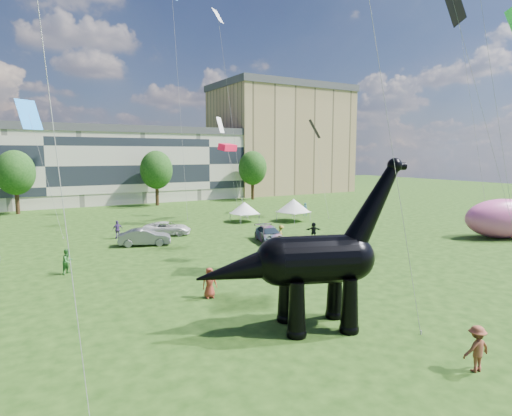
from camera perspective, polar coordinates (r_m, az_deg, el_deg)
ground at (r=21.70m, az=9.84°, el=-15.69°), size 220.00×220.00×0.00m
terrace_row at (r=77.41m, az=-26.59°, el=4.71°), size 78.00×11.00×12.00m
apartment_block at (r=96.16m, az=3.29°, el=8.79°), size 28.00×18.00×22.00m
tree_mid_left at (r=68.25m, az=-29.46°, el=4.54°), size 5.20×5.20×9.44m
tree_mid_right at (r=71.39m, az=-13.15°, el=5.37°), size 5.20×5.20×9.44m
tree_far_right at (r=78.59m, az=-0.45°, el=5.71°), size 5.20×5.20×9.44m
dinosaur_sculpture at (r=20.81m, az=7.00°, el=-7.26°), size 10.32×4.87×8.54m
car_grey at (r=40.80m, az=-14.62°, el=-3.78°), size 4.96×3.07×1.54m
car_white at (r=45.53m, az=-11.80°, el=-2.67°), size 5.44×4.22×1.37m
car_dark at (r=41.10m, az=1.78°, el=-3.53°), size 3.32×5.37×1.45m
gazebo_near at (r=53.71m, az=5.03°, el=0.34°), size 4.84×4.84×2.81m
gazebo_far at (r=53.03m, az=-1.55°, el=0.03°), size 3.71×3.71×2.48m
inflatable_pink at (r=49.46m, az=30.08°, el=-1.21°), size 8.82×6.78×3.95m
visitors at (r=32.64m, az=-10.28°, el=-6.23°), size 52.71×37.97×1.83m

